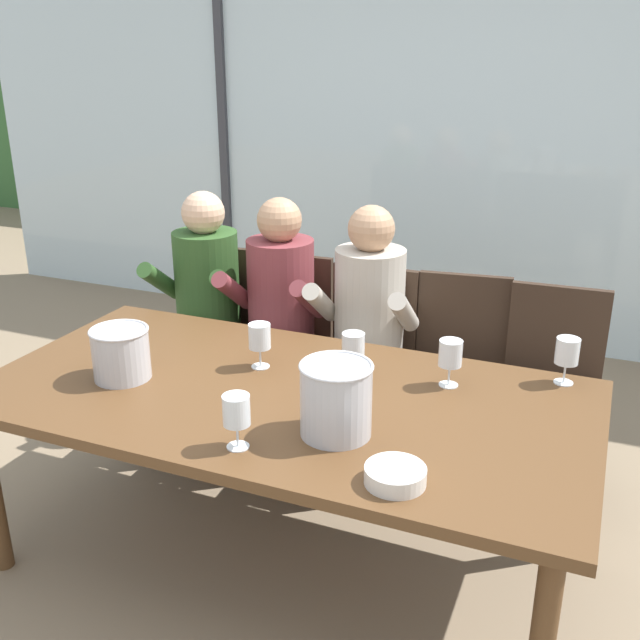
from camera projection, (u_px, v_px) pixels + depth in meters
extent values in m
plane|color=#847056|center=(369.00, 439.00, 3.68)|extent=(14.00, 14.00, 0.00)
cube|color=silver|center=(455.00, 142.00, 4.58)|extent=(7.36, 0.03, 2.60)
cube|color=#38383D|center=(224.00, 131.00, 5.16)|extent=(0.06, 0.06, 2.60)
cube|color=#386633|center=(523.00, 143.00, 7.55)|extent=(13.36, 2.40, 1.86)
cube|color=brown|center=(282.00, 397.00, 2.57)|extent=(2.16, 1.09, 0.04)
cylinder|color=brown|center=(137.00, 390.00, 3.43)|extent=(0.07, 0.07, 0.68)
cylinder|color=brown|center=(570.00, 479.00, 2.73)|extent=(0.07, 0.07, 0.68)
cube|color=#332319|center=(213.00, 340.00, 3.69)|extent=(0.49, 0.49, 0.03)
cube|color=#332319|center=(226.00, 286.00, 3.80)|extent=(0.42, 0.09, 0.42)
cylinder|color=#332319|center=(166.00, 394.00, 3.65)|extent=(0.04, 0.04, 0.45)
cylinder|color=#332319|center=(236.00, 403.00, 3.56)|extent=(0.04, 0.04, 0.45)
cylinder|color=#332319|center=(197.00, 364.00, 4.00)|extent=(0.04, 0.04, 0.45)
cylinder|color=#332319|center=(262.00, 371.00, 3.90)|extent=(0.04, 0.04, 0.45)
cube|color=#332319|center=(279.00, 350.00, 3.57)|extent=(0.46, 0.46, 0.03)
cube|color=#332319|center=(293.00, 295.00, 3.66)|extent=(0.42, 0.06, 0.42)
cylinder|color=#332319|center=(229.00, 404.00, 3.54)|extent=(0.04, 0.04, 0.45)
cylinder|color=#332319|center=(301.00, 417.00, 3.42)|extent=(0.04, 0.04, 0.45)
cylinder|color=#332319|center=(260.00, 374.00, 3.88)|extent=(0.04, 0.04, 0.45)
cylinder|color=#332319|center=(327.00, 384.00, 3.76)|extent=(0.04, 0.04, 0.45)
cube|color=#332319|center=(359.00, 367.00, 3.38)|extent=(0.45, 0.45, 0.03)
cube|color=#332319|center=(374.00, 309.00, 3.47)|extent=(0.42, 0.04, 0.42)
cylinder|color=#332319|center=(305.00, 423.00, 3.37)|extent=(0.04, 0.04, 0.45)
cylinder|color=#332319|center=(383.00, 439.00, 3.23)|extent=(0.04, 0.04, 0.45)
cylinder|color=#332319|center=(336.00, 390.00, 3.69)|extent=(0.04, 0.04, 0.45)
cylinder|color=#332319|center=(408.00, 403.00, 3.55)|extent=(0.04, 0.04, 0.45)
cube|color=#332319|center=(456.00, 379.00, 3.25)|extent=(0.49, 0.49, 0.03)
cube|color=#332319|center=(463.00, 318.00, 3.35)|extent=(0.42, 0.09, 0.42)
cylinder|color=#332319|center=(405.00, 441.00, 3.21)|extent=(0.04, 0.04, 0.45)
cylinder|color=#332319|center=(493.00, 453.00, 3.12)|extent=(0.04, 0.04, 0.45)
cylinder|color=#332319|center=(417.00, 403.00, 3.56)|extent=(0.04, 0.04, 0.45)
cylinder|color=#332319|center=(497.00, 413.00, 3.46)|extent=(0.04, 0.04, 0.45)
cube|color=#332319|center=(548.00, 396.00, 3.09)|extent=(0.46, 0.46, 0.03)
cube|color=#332319|center=(557.00, 332.00, 3.19)|extent=(0.42, 0.05, 0.42)
cylinder|color=#332319|center=(492.00, 459.00, 3.07)|extent=(0.04, 0.04, 0.45)
cylinder|color=#332319|center=(587.00, 476.00, 2.95)|extent=(0.04, 0.04, 0.45)
cylinder|color=#332319|center=(503.00, 419.00, 3.41)|extent=(0.04, 0.04, 0.45)
cylinder|color=#332319|center=(589.00, 433.00, 3.28)|extent=(0.04, 0.04, 0.45)
cylinder|color=#2D5123|center=(207.00, 283.00, 3.62)|extent=(0.34, 0.34, 0.52)
sphere|color=#DBAD89|center=(203.00, 213.00, 3.50)|extent=(0.21, 0.21, 0.21)
cube|color=#47423D|center=(175.00, 343.00, 3.57)|extent=(0.16, 0.41, 0.13)
cube|color=#47423D|center=(208.00, 348.00, 3.51)|extent=(0.16, 0.41, 0.13)
cylinder|color=#47423D|center=(158.00, 408.00, 3.48)|extent=(0.10, 0.10, 0.48)
cylinder|color=#47423D|center=(192.00, 414.00, 3.43)|extent=(0.10, 0.10, 0.48)
cylinder|color=#2D5123|center=(161.00, 281.00, 3.57)|extent=(0.10, 0.33, 0.26)
cylinder|color=#2D5123|center=(231.00, 289.00, 3.45)|extent=(0.10, 0.33, 0.26)
cylinder|color=brown|center=(281.00, 293.00, 3.48)|extent=(0.33, 0.33, 0.52)
sphere|color=tan|center=(279.00, 220.00, 3.35)|extent=(0.21, 0.21, 0.21)
cube|color=#47423D|center=(248.00, 356.00, 3.42)|extent=(0.15, 0.41, 0.13)
cube|color=#47423D|center=(283.00, 361.00, 3.36)|extent=(0.15, 0.41, 0.13)
cylinder|color=#47423D|center=(231.00, 424.00, 3.34)|extent=(0.10, 0.10, 0.48)
cylinder|color=#47423D|center=(267.00, 430.00, 3.28)|extent=(0.10, 0.10, 0.48)
cylinder|color=brown|center=(234.00, 291.00, 3.42)|extent=(0.10, 0.33, 0.26)
cylinder|color=brown|center=(309.00, 300.00, 3.30)|extent=(0.10, 0.33, 0.26)
cylinder|color=#B7AD9E|center=(369.00, 305.00, 3.32)|extent=(0.34, 0.34, 0.52)
sphere|color=tan|center=(371.00, 229.00, 3.19)|extent=(0.21, 0.21, 0.21)
cube|color=#47423D|center=(336.00, 371.00, 3.26)|extent=(0.15, 0.41, 0.13)
cube|color=#47423D|center=(375.00, 377.00, 3.20)|extent=(0.15, 0.41, 0.13)
cylinder|color=#47423D|center=(321.00, 443.00, 3.18)|extent=(0.10, 0.10, 0.48)
cylinder|color=#47423D|center=(361.00, 450.00, 3.12)|extent=(0.10, 0.10, 0.48)
cylinder|color=#B7AD9E|center=(321.00, 303.00, 3.26)|extent=(0.10, 0.33, 0.26)
cylinder|color=#B7AD9E|center=(404.00, 313.00, 3.14)|extent=(0.10, 0.33, 0.26)
cylinder|color=#B7B7BC|center=(121.00, 354.00, 2.64)|extent=(0.21, 0.21, 0.19)
torus|color=silver|center=(119.00, 330.00, 2.61)|extent=(0.22, 0.22, 0.01)
cylinder|color=#B7B7BC|center=(336.00, 400.00, 2.25)|extent=(0.22, 0.22, 0.23)
torus|color=silver|center=(336.00, 366.00, 2.21)|extent=(0.23, 0.23, 0.01)
cylinder|color=silver|center=(395.00, 475.00, 2.02)|extent=(0.17, 0.17, 0.05)
cylinder|color=silver|center=(261.00, 366.00, 2.76)|extent=(0.07, 0.07, 0.00)
cylinder|color=silver|center=(260.00, 357.00, 2.75)|extent=(0.01, 0.01, 0.07)
cylinder|color=silver|center=(260.00, 336.00, 2.72)|extent=(0.08, 0.08, 0.09)
cylinder|color=#560C1E|center=(260.00, 343.00, 2.73)|extent=(0.07, 0.07, 0.04)
cylinder|color=silver|center=(353.00, 377.00, 2.68)|extent=(0.07, 0.07, 0.00)
cylinder|color=silver|center=(353.00, 367.00, 2.66)|extent=(0.01, 0.01, 0.07)
cylinder|color=silver|center=(353.00, 346.00, 2.63)|extent=(0.08, 0.08, 0.09)
cylinder|color=#E0D184|center=(353.00, 352.00, 2.64)|extent=(0.07, 0.07, 0.04)
cylinder|color=silver|center=(563.00, 382.00, 2.63)|extent=(0.07, 0.07, 0.00)
cylinder|color=silver|center=(565.00, 373.00, 2.62)|extent=(0.01, 0.01, 0.07)
cylinder|color=silver|center=(567.00, 351.00, 2.59)|extent=(0.08, 0.08, 0.09)
cylinder|color=#E0D184|center=(566.00, 358.00, 2.60)|extent=(0.07, 0.07, 0.04)
cylinder|color=silver|center=(448.00, 385.00, 2.61)|extent=(0.07, 0.07, 0.00)
cylinder|color=silver|center=(449.00, 375.00, 2.60)|extent=(0.01, 0.01, 0.07)
cylinder|color=silver|center=(451.00, 353.00, 2.57)|extent=(0.08, 0.08, 0.09)
cylinder|color=maroon|center=(450.00, 360.00, 2.58)|extent=(0.07, 0.07, 0.04)
cylinder|color=silver|center=(238.00, 446.00, 2.21)|extent=(0.07, 0.07, 0.00)
cylinder|color=silver|center=(237.00, 435.00, 2.20)|extent=(0.01, 0.01, 0.07)
cylinder|color=silver|center=(236.00, 410.00, 2.17)|extent=(0.08, 0.08, 0.09)
cylinder|color=#560C1E|center=(237.00, 418.00, 2.17)|extent=(0.07, 0.07, 0.04)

